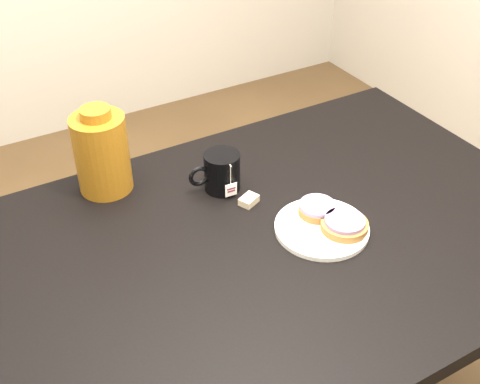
{
  "coord_description": "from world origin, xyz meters",
  "views": [
    {
      "loc": [
        -0.55,
        -0.85,
        1.62
      ],
      "look_at": [
        -0.0,
        0.11,
        0.81
      ],
      "focal_mm": 45.0,
      "sensor_mm": 36.0,
      "label": 1
    }
  ],
  "objects_px": {
    "table": "(263,266)",
    "bagel_package": "(102,153)",
    "bagel_front": "(345,224)",
    "teabag_pouch": "(249,200)",
    "bagel_back": "(317,209)",
    "mug": "(221,172)",
    "plate": "(322,227)"
  },
  "relations": [
    {
      "from": "table",
      "to": "bagel_package",
      "type": "xyz_separation_m",
      "value": [
        -0.23,
        0.36,
        0.18
      ]
    },
    {
      "from": "table",
      "to": "bagel_front",
      "type": "height_order",
      "value": "bagel_front"
    },
    {
      "from": "teabag_pouch",
      "to": "bagel_package",
      "type": "bearing_deg",
      "value": 139.45
    },
    {
      "from": "bagel_back",
      "to": "bagel_front",
      "type": "xyz_separation_m",
      "value": [
        0.02,
        -0.07,
        -0.0
      ]
    },
    {
      "from": "bagel_back",
      "to": "teabag_pouch",
      "type": "relative_size",
      "value": 2.17
    },
    {
      "from": "bagel_back",
      "to": "bagel_package",
      "type": "height_order",
      "value": "bagel_package"
    },
    {
      "from": "mug",
      "to": "teabag_pouch",
      "type": "distance_m",
      "value": 0.1
    },
    {
      "from": "bagel_back",
      "to": "mug",
      "type": "height_order",
      "value": "mug"
    },
    {
      "from": "table",
      "to": "mug",
      "type": "relative_size",
      "value": 10.47
    },
    {
      "from": "plate",
      "to": "bagel_package",
      "type": "bearing_deg",
      "value": 132.24
    },
    {
      "from": "bagel_back",
      "to": "bagel_front",
      "type": "relative_size",
      "value": 0.67
    },
    {
      "from": "plate",
      "to": "teabag_pouch",
      "type": "bearing_deg",
      "value": 118.68
    },
    {
      "from": "teabag_pouch",
      "to": "bagel_package",
      "type": "distance_m",
      "value": 0.37
    },
    {
      "from": "bagel_front",
      "to": "mug",
      "type": "bearing_deg",
      "value": 118.8
    },
    {
      "from": "bagel_front",
      "to": "bagel_package",
      "type": "relative_size",
      "value": 0.67
    },
    {
      "from": "mug",
      "to": "teabag_pouch",
      "type": "height_order",
      "value": "mug"
    },
    {
      "from": "mug",
      "to": "bagel_package",
      "type": "bearing_deg",
      "value": 152.63
    },
    {
      "from": "table",
      "to": "mug",
      "type": "distance_m",
      "value": 0.25
    },
    {
      "from": "plate",
      "to": "mug",
      "type": "xyz_separation_m",
      "value": [
        -0.12,
        0.25,
        0.04
      ]
    },
    {
      "from": "mug",
      "to": "bagel_package",
      "type": "relative_size",
      "value": 0.61
    },
    {
      "from": "mug",
      "to": "bagel_package",
      "type": "xyz_separation_m",
      "value": [
        -0.24,
        0.15,
        0.05
      ]
    },
    {
      "from": "bagel_back",
      "to": "teabag_pouch",
      "type": "bearing_deg",
      "value": 131.28
    },
    {
      "from": "plate",
      "to": "teabag_pouch",
      "type": "relative_size",
      "value": 4.72
    },
    {
      "from": "table",
      "to": "teabag_pouch",
      "type": "xyz_separation_m",
      "value": [
        0.04,
        0.13,
        0.09
      ]
    },
    {
      "from": "table",
      "to": "bagel_package",
      "type": "distance_m",
      "value": 0.47
    },
    {
      "from": "bagel_back",
      "to": "mug",
      "type": "distance_m",
      "value": 0.25
    },
    {
      "from": "plate",
      "to": "bagel_package",
      "type": "height_order",
      "value": "bagel_package"
    },
    {
      "from": "bagel_back",
      "to": "mug",
      "type": "bearing_deg",
      "value": 123.01
    },
    {
      "from": "teabag_pouch",
      "to": "table",
      "type": "bearing_deg",
      "value": -105.85
    },
    {
      "from": "teabag_pouch",
      "to": "bagel_package",
      "type": "height_order",
      "value": "bagel_package"
    },
    {
      "from": "mug",
      "to": "teabag_pouch",
      "type": "xyz_separation_m",
      "value": [
        0.03,
        -0.09,
        -0.04
      ]
    },
    {
      "from": "bagel_front",
      "to": "mug",
      "type": "height_order",
      "value": "mug"
    }
  ]
}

